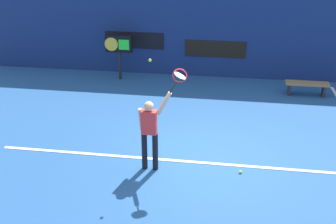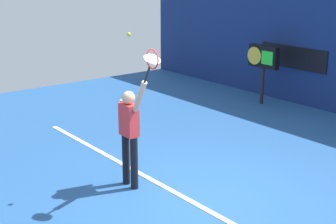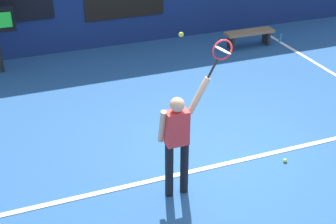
# 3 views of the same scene
# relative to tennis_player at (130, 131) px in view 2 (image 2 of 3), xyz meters

# --- Properties ---
(ground_plane) EXTENTS (18.00, 18.00, 0.00)m
(ground_plane) POSITION_rel_tennis_player_xyz_m (1.14, 0.65, -1.01)
(ground_plane) COLOR #23518C
(sponsor_banner_portside) EXTENTS (2.20, 0.03, 0.60)m
(sponsor_banner_portside) POSITION_rel_tennis_player_xyz_m (-1.86, 6.64, 0.26)
(sponsor_banner_portside) COLOR black
(court_baseline) EXTENTS (10.00, 0.10, 0.01)m
(court_baseline) POSITION_rel_tennis_player_xyz_m (1.14, 0.42, -1.00)
(court_baseline) COLOR white
(court_baseline) RESTS_ON ground_plane
(tennis_player) EXTENTS (0.75, 0.31, 1.95)m
(tennis_player) POSITION_rel_tennis_player_xyz_m (0.00, 0.00, 0.00)
(tennis_player) COLOR black
(tennis_player) RESTS_ON ground_plane
(tennis_racket) EXTENTS (0.43, 0.27, 0.61)m
(tennis_racket) POSITION_rel_tennis_player_xyz_m (0.65, -0.00, 1.28)
(tennis_racket) COLOR black
(tennis_ball) EXTENTS (0.07, 0.07, 0.07)m
(tennis_ball) POSITION_rel_tennis_player_xyz_m (0.04, -0.00, 1.61)
(tennis_ball) COLOR #CCE033
(scoreboard_clock) EXTENTS (0.96, 0.20, 1.62)m
(scoreboard_clock) POSITION_rel_tennis_player_xyz_m (-2.25, 5.89, 0.24)
(scoreboard_clock) COLOR black
(scoreboard_clock) RESTS_ON ground_plane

